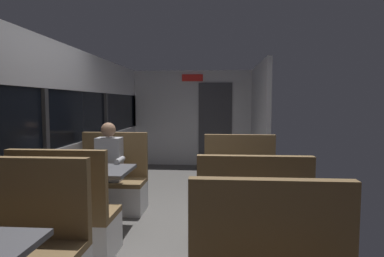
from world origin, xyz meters
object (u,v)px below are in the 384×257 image
bench_mid_window_facing_entry (112,187)px  bench_rear_aisle_facing_entry (240,194)px  dining_table_mid_window (93,177)px  coffee_cup_secondary (240,172)px  seated_passenger (110,174)px  bench_rear_aisle_facing_end (251,238)px  bench_mid_window_facing_end (67,224)px  dining_table_rear_aisle (245,184)px  coffee_cup_primary (96,163)px

bench_mid_window_facing_entry → bench_rear_aisle_facing_entry: size_ratio=1.00×
dining_table_mid_window → coffee_cup_secondary: (1.73, -0.25, 0.15)m
seated_passenger → coffee_cup_secondary: (1.73, -0.88, 0.25)m
dining_table_mid_window → bench_mid_window_facing_entry: 0.77m
dining_table_mid_window → bench_rear_aisle_facing_end: bench_rear_aisle_facing_end is taller
bench_mid_window_facing_entry → coffee_cup_secondary: size_ratio=12.22×
dining_table_mid_window → seated_passenger: size_ratio=0.71×
seated_passenger → coffee_cup_secondary: seated_passenger is taller
bench_mid_window_facing_end → bench_rear_aisle_facing_entry: same height
dining_table_mid_window → dining_table_rear_aisle: 1.80m
bench_rear_aisle_facing_end → coffee_cup_primary: bench_rear_aisle_facing_end is taller
seated_passenger → coffee_cup_primary: 0.54m
coffee_cup_secondary → dining_table_rear_aisle: bearing=38.1°
bench_mid_window_facing_end → bench_rear_aisle_facing_entry: (1.79, 1.20, 0.00)m
bench_mid_window_facing_end → bench_mid_window_facing_entry: bearing=90.0°
bench_rear_aisle_facing_end → bench_rear_aisle_facing_entry: size_ratio=1.00×
dining_table_rear_aisle → bench_mid_window_facing_entry: bearing=153.3°
dining_table_mid_window → dining_table_rear_aisle: (1.79, -0.20, 0.00)m
bench_mid_window_facing_entry → dining_table_rear_aisle: size_ratio=1.22×
bench_rear_aisle_facing_entry → bench_mid_window_facing_entry: bearing=173.6°
coffee_cup_primary → bench_rear_aisle_facing_end: bearing=-30.0°
bench_mid_window_facing_entry → seated_passenger: size_ratio=0.87×
bench_mid_window_facing_entry → dining_table_rear_aisle: (1.79, -0.90, 0.31)m
dining_table_mid_window → coffee_cup_primary: size_ratio=10.00×
coffee_cup_primary → seated_passenger: bearing=88.0°
bench_mid_window_facing_entry → coffee_cup_secondary: bench_mid_window_facing_entry is taller
dining_table_mid_window → bench_mid_window_facing_entry: bearing=90.0°
dining_table_mid_window → bench_mid_window_facing_end: size_ratio=0.82×
bench_mid_window_facing_entry → bench_rear_aisle_facing_end: size_ratio=1.00×
bench_rear_aisle_facing_entry → coffee_cup_secondary: size_ratio=12.22×
bench_mid_window_facing_entry → coffee_cup_primary: 0.72m
seated_passenger → dining_table_rear_aisle: bearing=-24.8°
seated_passenger → coffee_cup_primary: size_ratio=14.00×
bench_mid_window_facing_end → dining_table_rear_aisle: bearing=15.6°
bench_rear_aisle_facing_end → seated_passenger: size_ratio=0.87×
bench_rear_aisle_facing_entry → seated_passenger: seated_passenger is taller
dining_table_mid_window → coffee_cup_secondary: coffee_cup_secondary is taller
dining_table_rear_aisle → bench_rear_aisle_facing_end: 0.77m
dining_table_mid_window → coffee_cup_primary: (-0.02, 0.14, 0.15)m
bench_mid_window_facing_end → bench_mid_window_facing_entry: 1.40m
dining_table_mid_window → bench_rear_aisle_facing_entry: (1.79, 0.50, -0.31)m
dining_table_mid_window → seated_passenger: (0.00, 0.63, -0.10)m
dining_table_mid_window → bench_mid_window_facing_entry: size_ratio=0.82×
dining_table_mid_window → coffee_cup_primary: 0.20m
dining_table_mid_window → bench_rear_aisle_facing_end: size_ratio=0.82×
coffee_cup_primary → bench_mid_window_facing_entry: bearing=88.3°
dining_table_mid_window → bench_mid_window_facing_entry: bench_mid_window_facing_entry is taller
bench_rear_aisle_facing_entry → coffee_cup_primary: (-1.81, -0.36, 0.46)m
bench_rear_aisle_facing_entry → dining_table_rear_aisle: bearing=-90.0°
bench_rear_aisle_facing_end → coffee_cup_primary: bearing=150.0°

